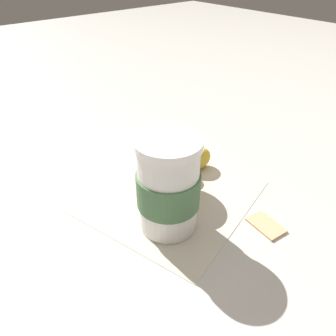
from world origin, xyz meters
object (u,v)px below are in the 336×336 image
Objects in this scene: banana at (176,167)px; sugar_packet at (266,224)px; muffin at (166,161)px; coffee_cup at (168,186)px.

banana is 2.86× the size of sugar_packet.
coffee_cup is at bearing 141.89° from muffin.
coffee_cup is 2.72× the size of sugar_packet.
muffin is 0.65× the size of banana.
muffin reaches higher than banana.
coffee_cup is 0.12m from banana.
coffee_cup reaches higher than muffin.
banana is at bearing -67.49° from muffin.
muffin is (0.07, -0.05, -0.02)m from coffee_cup.
banana is at bearing 6.07° from sugar_packet.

